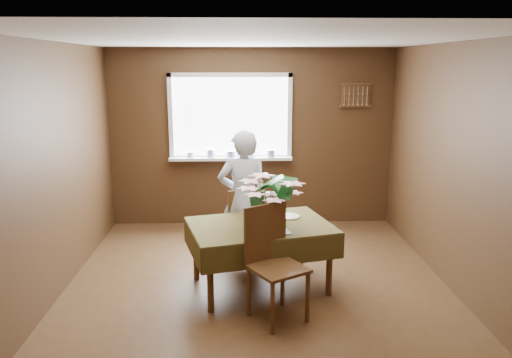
{
  "coord_description": "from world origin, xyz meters",
  "views": [
    {
      "loc": [
        -0.18,
        -4.76,
        2.29
      ],
      "look_at": [
        0.0,
        0.55,
        1.05
      ],
      "focal_mm": 35.0,
      "sensor_mm": 36.0,
      "label": 1
    }
  ],
  "objects_px": {
    "chair_near": "(272,258)",
    "flower_bouquet": "(270,197)",
    "seated_woman": "(243,199)",
    "dining_table": "(260,232)",
    "chair_far": "(243,221)"
  },
  "relations": [
    {
      "from": "dining_table",
      "to": "chair_far",
      "type": "relative_size",
      "value": 1.82
    },
    {
      "from": "chair_near",
      "to": "seated_woman",
      "type": "height_order",
      "value": "seated_woman"
    },
    {
      "from": "chair_far",
      "to": "chair_near",
      "type": "relative_size",
      "value": 0.86
    },
    {
      "from": "chair_far",
      "to": "chair_near",
      "type": "xyz_separation_m",
      "value": [
        0.26,
        -1.31,
        0.07
      ]
    },
    {
      "from": "dining_table",
      "to": "seated_woman",
      "type": "height_order",
      "value": "seated_woman"
    },
    {
      "from": "dining_table",
      "to": "seated_woman",
      "type": "xyz_separation_m",
      "value": [
        -0.17,
        0.63,
        0.18
      ]
    },
    {
      "from": "dining_table",
      "to": "flower_bouquet",
      "type": "xyz_separation_m",
      "value": [
        0.08,
        -0.18,
        0.42
      ]
    },
    {
      "from": "dining_table",
      "to": "chair_far",
      "type": "xyz_separation_m",
      "value": [
        -0.17,
        0.72,
        -0.12
      ]
    },
    {
      "from": "flower_bouquet",
      "to": "seated_woman",
      "type": "bearing_deg",
      "value": 107.15
    },
    {
      "from": "chair_near",
      "to": "flower_bouquet",
      "type": "xyz_separation_m",
      "value": [
        0.0,
        0.41,
        0.47
      ]
    },
    {
      "from": "chair_near",
      "to": "flower_bouquet",
      "type": "height_order",
      "value": "flower_bouquet"
    },
    {
      "from": "dining_table",
      "to": "seated_woman",
      "type": "bearing_deg",
      "value": 90.0
    },
    {
      "from": "chair_near",
      "to": "seated_woman",
      "type": "relative_size",
      "value": 0.66
    },
    {
      "from": "chair_near",
      "to": "flower_bouquet",
      "type": "distance_m",
      "value": 0.62
    },
    {
      "from": "seated_woman",
      "to": "flower_bouquet",
      "type": "relative_size",
      "value": 2.57
    }
  ]
}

